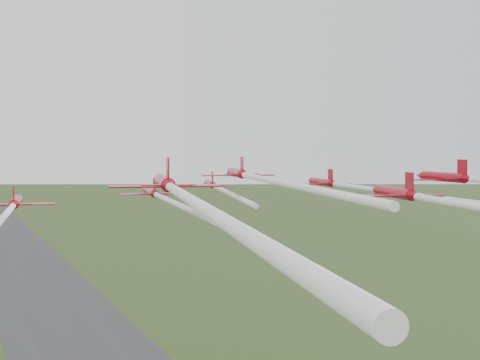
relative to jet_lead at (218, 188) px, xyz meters
name	(u,v)px	position (x,y,z in m)	size (l,w,h in m)	color
runway	(35,279)	(-5.75, 184.57, -46.94)	(38.00, 900.00, 0.04)	#333336
jet_lead	(218,188)	(0.00, 0.00, 0.00)	(16.24, 48.95, 2.66)	#A50618
jet_row2_left	(161,197)	(-13.46, -14.47, -0.03)	(10.26, 44.36, 2.56)	#A50618
jet_row2_right	(368,188)	(9.65, -25.50, 1.03)	(14.33, 60.64, 2.53)	#A50618
jet_row3_left	(8,211)	(-32.55, -27.86, 0.00)	(11.36, 50.18, 2.52)	#A50618
jet_row3_mid	(258,178)	(-8.27, -31.59, 2.92)	(15.90, 52.53, 2.59)	#A50618
jet_row4_left	(178,192)	(-22.65, -48.62, 2.84)	(16.25, 55.20, 2.95)	#A50618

